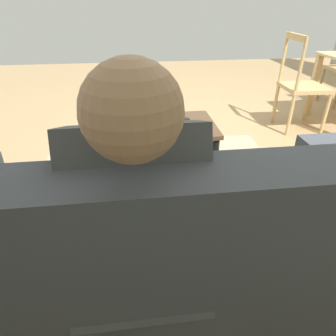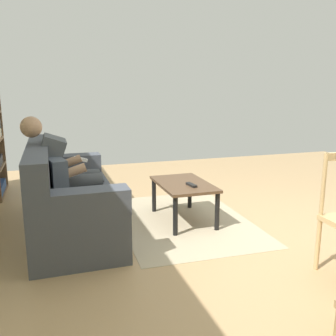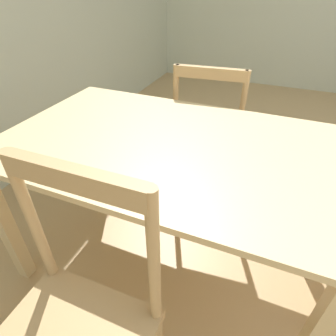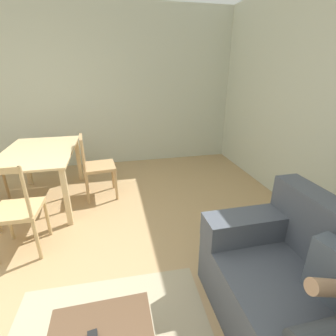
% 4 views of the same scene
% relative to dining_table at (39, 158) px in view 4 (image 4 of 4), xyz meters
% --- Properties ---
extents(ground_plane, '(8.39, 8.39, 0.00)m').
position_rel_dining_table_xyz_m(ground_plane, '(1.79, 0.11, -0.63)').
color(ground_plane, tan).
extents(wall_side, '(0.12, 6.33, 2.75)m').
position_rel_dining_table_xyz_m(wall_side, '(-1.41, 0.11, 0.75)').
color(wall_side, beige).
rests_on(wall_side, ground_plane).
extents(dining_table, '(1.39, 0.87, 0.73)m').
position_rel_dining_table_xyz_m(dining_table, '(0.00, 0.00, 0.00)').
color(dining_table, '#D1B27F').
rests_on(dining_table, ground_plane).
extents(dining_chair_near_wall, '(0.46, 0.46, 0.90)m').
position_rel_dining_table_xyz_m(dining_chair_near_wall, '(0.00, 0.71, -0.18)').
color(dining_chair_near_wall, tan).
rests_on(dining_chair_near_wall, ground_plane).
extents(dining_chair_facing_couch, '(0.43, 0.43, 0.97)m').
position_rel_dining_table_xyz_m(dining_chair_facing_couch, '(1.03, -0.00, -0.17)').
color(dining_chair_facing_couch, tan).
rests_on(dining_chair_facing_couch, ground_plane).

